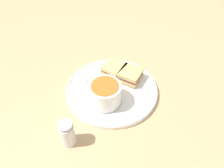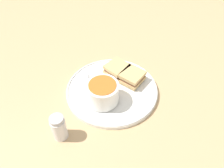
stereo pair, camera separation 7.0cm
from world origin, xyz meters
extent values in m
plane|color=tan|center=(0.00, 0.00, 0.00)|extent=(2.40, 2.40, 0.00)
cylinder|color=white|center=(0.00, 0.00, 0.01)|extent=(0.31, 0.31, 0.01)
torus|color=white|center=(0.00, 0.00, 0.01)|extent=(0.31, 0.31, 0.01)
cylinder|color=white|center=(0.03, -0.05, 0.02)|extent=(0.06, 0.06, 0.01)
cylinder|color=white|center=(0.03, -0.05, 0.05)|extent=(0.10, 0.10, 0.07)
cylinder|color=orange|center=(0.03, -0.05, 0.08)|extent=(0.08, 0.08, 0.01)
cube|color=silver|center=(-0.06, -0.06, 0.02)|extent=(0.10, 0.04, 0.00)
ellipsoid|color=silver|center=(0.00, -0.08, 0.02)|extent=(0.04, 0.03, 0.01)
cube|color=tan|center=(0.00, 0.08, 0.02)|extent=(0.09, 0.10, 0.01)
cube|color=brown|center=(0.00, 0.08, 0.03)|extent=(0.09, 0.09, 0.01)
cube|color=tan|center=(0.00, 0.08, 0.05)|extent=(0.09, 0.10, 0.01)
cube|color=tan|center=(-0.06, 0.05, 0.02)|extent=(0.09, 0.09, 0.01)
cube|color=brown|center=(-0.06, 0.05, 0.03)|extent=(0.08, 0.08, 0.01)
cube|color=tan|center=(-0.06, 0.05, 0.05)|extent=(0.09, 0.09, 0.01)
cylinder|color=silver|center=(0.09, -0.21, 0.04)|extent=(0.04, 0.04, 0.07)
cylinder|color=#B7B7BC|center=(0.09, -0.21, 0.08)|extent=(0.04, 0.04, 0.01)
camera|label=1|loc=(0.41, -0.29, 0.55)|focal=35.00mm
camera|label=2|loc=(0.44, -0.23, 0.55)|focal=35.00mm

